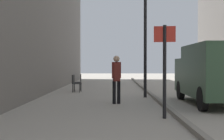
{
  "coord_description": "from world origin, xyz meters",
  "views": [
    {
      "loc": [
        -0.2,
        -1.65,
        1.52
      ],
      "look_at": [
        -0.29,
        12.64,
        1.26
      ],
      "focal_mm": 53.64,
      "sensor_mm": 36.0,
      "label": 1
    }
  ],
  "objects_px": {
    "delivery_van": "(215,72)",
    "street_sign_post": "(165,63)",
    "cafe_chair_near_window": "(79,81)",
    "lamp_post": "(145,38)",
    "cafe_chair_by_doorway": "(75,82)",
    "pedestrian_main_foreground": "(116,76)"
  },
  "relations": [
    {
      "from": "delivery_van",
      "to": "street_sign_post",
      "type": "distance_m",
      "value": 3.97
    },
    {
      "from": "street_sign_post",
      "to": "cafe_chair_near_window",
      "type": "height_order",
      "value": "street_sign_post"
    },
    {
      "from": "cafe_chair_near_window",
      "to": "lamp_post",
      "type": "bearing_deg",
      "value": -145.92
    },
    {
      "from": "street_sign_post",
      "to": "cafe_chair_by_doorway",
      "type": "xyz_separation_m",
      "value": [
        -3.5,
        8.67,
        -1.0
      ]
    },
    {
      "from": "pedestrian_main_foreground",
      "to": "cafe_chair_by_doorway",
      "type": "bearing_deg",
      "value": 95.29
    },
    {
      "from": "delivery_van",
      "to": "lamp_post",
      "type": "bearing_deg",
      "value": 130.73
    },
    {
      "from": "lamp_post",
      "to": "cafe_chair_by_doorway",
      "type": "relative_size",
      "value": 5.06
    },
    {
      "from": "delivery_van",
      "to": "cafe_chair_near_window",
      "type": "xyz_separation_m",
      "value": [
        -5.79,
        6.6,
        -0.66
      ]
    },
    {
      "from": "delivery_van",
      "to": "street_sign_post",
      "type": "xyz_separation_m",
      "value": [
        -2.36,
        -3.17,
        0.34
      ]
    },
    {
      "from": "lamp_post",
      "to": "cafe_chair_near_window",
      "type": "bearing_deg",
      "value": 131.72
    },
    {
      "from": "pedestrian_main_foreground",
      "to": "street_sign_post",
      "type": "xyz_separation_m",
      "value": [
        1.32,
        -3.42,
        0.49
      ]
    },
    {
      "from": "delivery_van",
      "to": "cafe_chair_near_window",
      "type": "relative_size",
      "value": 5.52
    },
    {
      "from": "pedestrian_main_foreground",
      "to": "cafe_chair_near_window",
      "type": "xyz_separation_m",
      "value": [
        -2.11,
        6.35,
        -0.51
      ]
    },
    {
      "from": "delivery_van",
      "to": "cafe_chair_near_window",
      "type": "bearing_deg",
      "value": 131.42
    },
    {
      "from": "delivery_van",
      "to": "lamp_post",
      "type": "distance_m",
      "value": 3.92
    },
    {
      "from": "delivery_van",
      "to": "lamp_post",
      "type": "height_order",
      "value": "lamp_post"
    },
    {
      "from": "pedestrian_main_foreground",
      "to": "lamp_post",
      "type": "height_order",
      "value": "lamp_post"
    },
    {
      "from": "pedestrian_main_foreground",
      "to": "delivery_van",
      "type": "relative_size",
      "value": 0.35
    },
    {
      "from": "pedestrian_main_foreground",
      "to": "cafe_chair_near_window",
      "type": "distance_m",
      "value": 6.71
    },
    {
      "from": "street_sign_post",
      "to": "cafe_chair_near_window",
      "type": "relative_size",
      "value": 2.77
    },
    {
      "from": "street_sign_post",
      "to": "pedestrian_main_foreground",
      "type": "bearing_deg",
      "value": -61.94
    },
    {
      "from": "pedestrian_main_foreground",
      "to": "street_sign_post",
      "type": "height_order",
      "value": "street_sign_post"
    }
  ]
}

